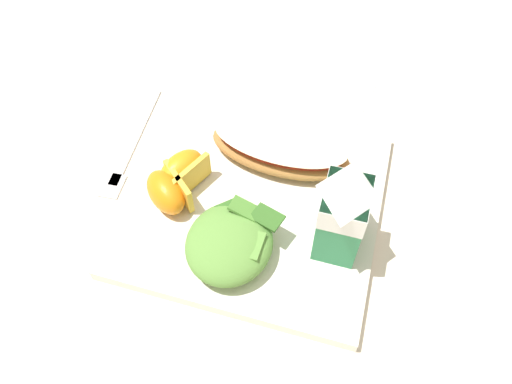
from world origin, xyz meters
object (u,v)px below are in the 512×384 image
(cheesy_pizza_bread, at_px, (280,147))
(orange_wedge_middle, at_px, (167,191))
(white_plate, at_px, (256,201))
(paper_napkin, at_px, (328,95))
(metal_fork, at_px, (129,148))
(milk_carton, at_px, (343,211))
(orange_wedge_front, at_px, (183,171))
(green_salad_pile, at_px, (230,243))

(cheesy_pizza_bread, bearing_deg, orange_wedge_middle, -46.16)
(white_plate, bearing_deg, paper_napkin, 167.52)
(orange_wedge_middle, height_order, metal_fork, orange_wedge_middle)
(cheesy_pizza_bread, xyz_separation_m, milk_carton, (0.10, 0.09, 0.04))
(white_plate, distance_m, orange_wedge_front, 0.09)
(green_salad_pile, distance_m, metal_fork, 0.21)
(green_salad_pile, bearing_deg, orange_wedge_middle, -116.53)
(white_plate, height_order, green_salad_pile, green_salad_pile)
(green_salad_pile, height_order, milk_carton, milk_carton)
(cheesy_pizza_bread, bearing_deg, metal_fork, -81.45)
(green_salad_pile, bearing_deg, milk_carton, 112.39)
(cheesy_pizza_bread, height_order, metal_fork, cheesy_pizza_bread)
(white_plate, bearing_deg, cheesy_pizza_bread, 170.84)
(green_salad_pile, bearing_deg, white_plate, 175.32)
(white_plate, xyz_separation_m, cheesy_pizza_bread, (-0.07, 0.01, 0.03))
(cheesy_pizza_bread, height_order, milk_carton, milk_carton)
(orange_wedge_front, height_order, metal_fork, orange_wedge_front)
(milk_carton, bearing_deg, orange_wedge_middle, -90.00)
(orange_wedge_middle, bearing_deg, green_salad_pile, 63.47)
(paper_napkin, bearing_deg, metal_fork, -53.29)
(white_plate, height_order, orange_wedge_front, orange_wedge_front)
(green_salad_pile, relative_size, orange_wedge_front, 1.44)
(milk_carton, xyz_separation_m, orange_wedge_front, (-0.03, -0.19, -0.04))
(cheesy_pizza_bread, distance_m, milk_carton, 0.14)
(orange_wedge_front, distance_m, orange_wedge_middle, 0.03)
(paper_napkin, bearing_deg, white_plate, -12.48)
(green_salad_pile, bearing_deg, metal_fork, -123.51)
(metal_fork, bearing_deg, orange_wedge_middle, 50.44)
(milk_carton, xyz_separation_m, orange_wedge_middle, (-0.00, -0.19, -0.04))
(orange_wedge_front, bearing_deg, white_plate, 90.69)
(paper_napkin, bearing_deg, milk_carton, 12.63)
(milk_carton, bearing_deg, paper_napkin, -167.37)
(paper_napkin, bearing_deg, cheesy_pizza_bread, -14.03)
(milk_carton, xyz_separation_m, metal_fork, (-0.07, -0.28, -0.07))
(cheesy_pizza_bread, height_order, orange_wedge_middle, orange_wedge_middle)
(milk_carton, distance_m, metal_fork, 0.30)
(green_salad_pile, relative_size, orange_wedge_middle, 1.45)
(milk_carton, distance_m, orange_wedge_middle, 0.20)
(paper_napkin, bearing_deg, orange_wedge_middle, -30.14)
(orange_wedge_middle, height_order, paper_napkin, orange_wedge_middle)
(paper_napkin, relative_size, metal_fork, 0.58)
(white_plate, relative_size, orange_wedge_middle, 4.07)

